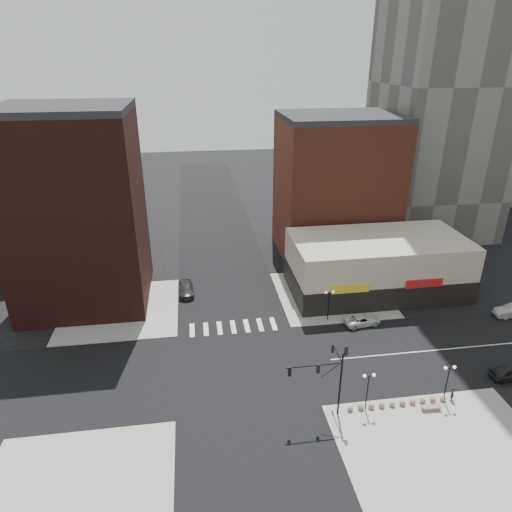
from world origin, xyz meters
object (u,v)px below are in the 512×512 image
object	(u,v)px
street_lamp_ne	(329,298)
street_lamp_se_a	(368,383)
dark_sedan_north	(186,289)
pedestrian	(452,394)
dark_sedan_east	(512,372)
white_suv	(362,320)
stone_bench	(431,408)
street_lamp_se_b	(449,375)
traffic_signal	(330,371)

from	to	relation	value
street_lamp_ne	street_lamp_se_a	bearing A→B (deg)	-93.58
dark_sedan_north	pedestrian	world-z (taller)	pedestrian
street_lamp_ne	pedestrian	xyz separation A→B (m)	(7.84, -16.00, -2.41)
dark_sedan_east	white_suv	bearing A→B (deg)	43.50
street_lamp_se_a	stone_bench	bearing A→B (deg)	-9.16
street_lamp_ne	white_suv	xyz separation A→B (m)	(4.03, -1.50, -2.65)
white_suv	pedestrian	size ratio (longest dim) A/B	3.03
street_lamp_se_b	traffic_signal	bearing A→B (deg)	179.18
dark_sedan_north	dark_sedan_east	bearing A→B (deg)	-37.42
pedestrian	stone_bench	bearing A→B (deg)	-17.32
white_suv	stone_bench	distance (m)	15.55
traffic_signal	pedestrian	world-z (taller)	traffic_signal
street_lamp_se_b	stone_bench	size ratio (longest dim) A/B	2.22
white_suv	stone_bench	size ratio (longest dim) A/B	2.46
street_lamp_ne	street_lamp_se_b	bearing A→B (deg)	-66.37
street_lamp_se_a	dark_sedan_east	bearing A→B (deg)	7.82
white_suv	dark_sedan_east	distance (m)	17.00
street_lamp_ne	dark_sedan_east	distance (m)	21.12
street_lamp_se_b	dark_sedan_east	world-z (taller)	street_lamp_se_b
street_lamp_se_a	stone_bench	xyz separation A→B (m)	(6.20, -1.00, -2.94)
stone_bench	traffic_signal	bearing A→B (deg)	175.70
street_lamp_se_a	pedestrian	bearing A→B (deg)	0.00
traffic_signal	dark_sedan_east	xyz separation A→B (m)	(20.66, 2.15, -4.19)
street_lamp_se_b	stone_bench	world-z (taller)	street_lamp_se_b
street_lamp_ne	pedestrian	distance (m)	17.98
street_lamp_se_a	street_lamp_ne	bearing A→B (deg)	86.42
dark_sedan_east	stone_bench	bearing A→B (deg)	106.49
dark_sedan_north	pedestrian	bearing A→B (deg)	-47.71
white_suv	pedestrian	xyz separation A→B (m)	(3.81, -14.50, 0.24)
street_lamp_ne	dark_sedan_east	bearing A→B (deg)	-40.71
pedestrian	white_suv	bearing A→B (deg)	-113.34
stone_bench	dark_sedan_east	bearing A→B (deg)	19.63
white_suv	dark_sedan_east	world-z (taller)	dark_sedan_east
street_lamp_se_b	street_lamp_ne	size ratio (longest dim) A/B	1.00
street_lamp_ne	white_suv	size ratio (longest dim) A/B	0.90
street_lamp_se_a	dark_sedan_east	xyz separation A→B (m)	(16.90, 2.32, -2.52)
white_suv	dark_sedan_north	bearing A→B (deg)	54.96
dark_sedan_east	street_lamp_se_b	bearing A→B (deg)	103.86
street_lamp_ne	pedestrian	size ratio (longest dim) A/B	2.74
street_lamp_se_a	dark_sedan_east	distance (m)	17.24
traffic_signal	dark_sedan_north	distance (m)	29.05
street_lamp_se_b	street_lamp_ne	world-z (taller)	same
traffic_signal	white_suv	world-z (taller)	traffic_signal
street_lamp_se_a	street_lamp_ne	xyz separation A→B (m)	(1.00, 16.00, 0.00)
street_lamp_ne	pedestrian	bearing A→B (deg)	-63.89
traffic_signal	white_suv	bearing A→B (deg)	58.46
traffic_signal	street_lamp_se_b	size ratio (longest dim) A/B	1.87
pedestrian	stone_bench	distance (m)	2.87
traffic_signal	street_lamp_ne	size ratio (longest dim) A/B	1.87
street_lamp_ne	white_suv	world-z (taller)	street_lamp_ne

